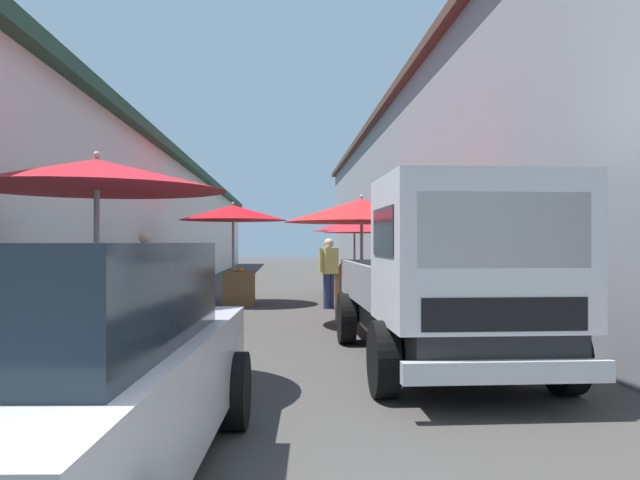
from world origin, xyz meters
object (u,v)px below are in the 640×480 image
(fruit_stall_far_left, at_px, (234,226))
(vendor_by_crates, at_px, (329,269))
(fruit_stall_far_right, at_px, (353,234))
(hatchback_car, at_px, (47,372))
(vendor_in_shade, at_px, (145,270))
(delivery_truck, at_px, (454,281))
(fruit_stall_mid_lane, at_px, (361,223))
(fruit_stall_near_left, at_px, (373,235))
(fruit_stall_near_right, at_px, (94,211))

(fruit_stall_far_left, height_order, vendor_by_crates, fruit_stall_far_left)
(fruit_stall_far_right, relative_size, hatchback_car, 0.60)
(hatchback_car, bearing_deg, vendor_in_shade, 8.78)
(delivery_truck, bearing_deg, fruit_stall_far_left, 20.17)
(fruit_stall_far_right, bearing_deg, vendor_in_shade, 145.13)
(fruit_stall_mid_lane, distance_m, vendor_by_crates, 2.91)
(fruit_stall_far_right, relative_size, fruit_stall_near_left, 0.95)
(fruit_stall_far_left, bearing_deg, delivery_truck, -159.83)
(fruit_stall_mid_lane, bearing_deg, delivery_truck, -173.95)
(fruit_stall_near_left, xyz_separation_m, vendor_in_shade, (-3.78, 4.60, -0.68))
(vendor_by_crates, relative_size, vendor_in_shade, 0.93)
(fruit_stall_near_right, height_order, fruit_stall_mid_lane, fruit_stall_near_right)
(fruit_stall_near_left, xyz_separation_m, hatchback_car, (-11.26, 3.44, -0.90))
(fruit_stall_near_left, relative_size, vendor_by_crates, 1.63)
(fruit_stall_far_right, xyz_separation_m, hatchback_car, (-13.79, 3.24, -0.95))
(fruit_stall_mid_lane, bearing_deg, fruit_stall_far_right, -5.22)
(fruit_stall_near_right, distance_m, fruit_stall_far_right, 11.84)
(fruit_stall_near_right, height_order, vendor_in_shade, fruit_stall_near_right)
(delivery_truck, bearing_deg, fruit_stall_near_left, -2.35)
(fruit_stall_near_right, relative_size, hatchback_car, 0.63)
(hatchback_car, xyz_separation_m, vendor_by_crates, (9.98, -2.27, 0.14))
(fruit_stall_near_right, bearing_deg, vendor_by_crates, -20.72)
(fruit_stall_far_right, relative_size, vendor_by_crates, 1.55)
(fruit_stall_far_left, relative_size, delivery_truck, 0.51)
(delivery_truck, bearing_deg, hatchback_car, 133.28)
(fruit_stall_near_right, bearing_deg, hatchback_car, -168.33)
(fruit_stall_far_right, distance_m, vendor_by_crates, 4.02)
(hatchback_car, relative_size, vendor_in_shade, 2.41)
(fruit_stall_near_right, distance_m, vendor_in_shade, 5.02)
(fruit_stall_mid_lane, height_order, delivery_truck, fruit_stall_mid_lane)
(vendor_by_crates, xyz_separation_m, vendor_in_shade, (-2.49, 3.43, 0.08))
(delivery_truck, bearing_deg, fruit_stall_mid_lane, 6.05)
(fruit_stall_far_left, height_order, fruit_stall_near_left, fruit_stall_far_left)
(fruit_stall_far_right, bearing_deg, delivery_truck, 179.26)
(fruit_stall_far_right, height_order, vendor_in_shade, fruit_stall_far_right)
(fruit_stall_near_left, relative_size, delivery_truck, 0.51)
(hatchback_car, distance_m, vendor_in_shade, 7.58)
(fruit_stall_near_left, bearing_deg, fruit_stall_far_right, 4.57)
(vendor_by_crates, bearing_deg, hatchback_car, 167.17)
(fruit_stall_near_right, relative_size, vendor_by_crates, 1.63)
(fruit_stall_far_right, height_order, hatchback_car, fruit_stall_far_right)
(hatchback_car, distance_m, delivery_truck, 4.27)
(fruit_stall_near_left, bearing_deg, vendor_in_shade, 129.39)
(fruit_stall_far_left, height_order, hatchback_car, fruit_stall_far_left)
(fruit_stall_far_left, distance_m, fruit_stall_near_right, 8.50)
(fruit_stall_near_left, distance_m, delivery_truck, 8.37)
(fruit_stall_far_left, bearing_deg, fruit_stall_near_right, 175.64)
(fruit_stall_mid_lane, bearing_deg, fruit_stall_near_right, 145.85)
(fruit_stall_near_right, bearing_deg, delivery_truck, -84.47)
(hatchback_car, bearing_deg, fruit_stall_near_left, -16.99)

